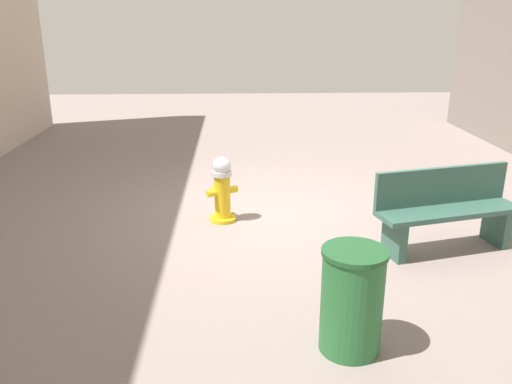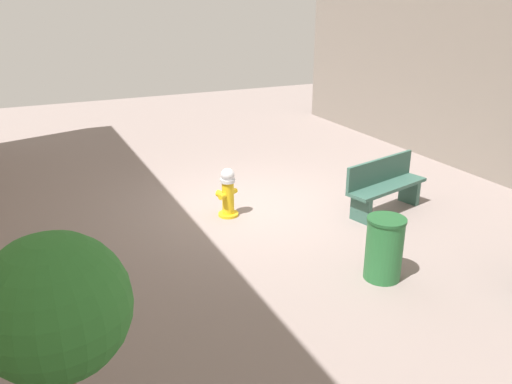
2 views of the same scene
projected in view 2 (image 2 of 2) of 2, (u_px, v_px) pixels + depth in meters
ground_plane at (256, 205)px, 9.47m from camera, size 23.40×23.40×0.00m
fire_hydrant at (228, 192)px, 8.86m from camera, size 0.42×0.41×0.87m
bench_near at (384, 185)px, 9.05m from camera, size 1.77×0.84×0.95m
planter_tree at (62, 350)px, 3.36m from camera, size 0.98×0.98×2.25m
trash_bin at (384, 248)px, 6.86m from camera, size 0.52×0.52×0.89m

